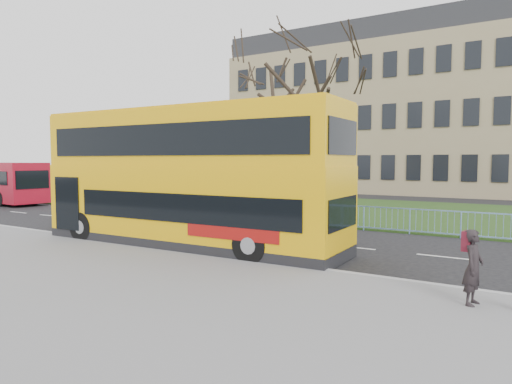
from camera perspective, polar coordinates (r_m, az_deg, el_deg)
ground at (r=16.00m, az=-1.27°, el=-7.32°), size 120.00×120.00×0.00m
pavement at (r=11.12m, az=-21.07°, el=-12.35°), size 80.00×10.50×0.12m
kerb at (r=14.74m, az=-4.59°, el=-8.04°), size 80.00×0.20×0.14m
grass_verge at (r=28.92m, az=14.39°, el=-2.27°), size 80.00×15.40×0.08m
guard_railing at (r=21.68m, az=8.30°, el=-2.90°), size 40.00×0.12×1.10m
bare_tree at (r=26.00m, az=5.30°, el=9.68°), size 7.90×7.90×11.28m
civic_building at (r=50.17m, az=16.18°, el=8.26°), size 30.00×15.00×14.00m
yellow_bus at (r=16.59m, az=-8.57°, el=2.18°), size 11.74×3.07×4.89m
pedestrian at (r=10.63m, az=25.53°, el=-8.49°), size 0.47×0.63×1.59m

